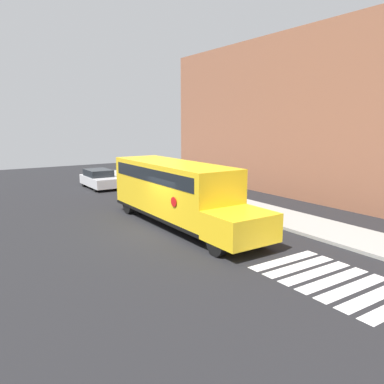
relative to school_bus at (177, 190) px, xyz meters
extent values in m
plane|color=black|center=(0.73, -1.27, -1.76)|extent=(60.00, 60.00, 0.00)
cube|color=#9E9E99|center=(0.73, 5.23, -1.69)|extent=(44.00, 3.00, 0.15)
cube|color=#935B42|center=(0.73, 11.73, 3.70)|extent=(32.00, 4.00, 10.92)
cube|color=white|center=(6.52, 0.73, -1.76)|extent=(0.50, 3.20, 0.01)
cube|color=white|center=(7.22, 0.73, -1.76)|extent=(0.50, 3.20, 0.01)
cube|color=white|center=(7.92, 0.73, -1.76)|extent=(0.50, 3.20, 0.01)
cube|color=white|center=(8.62, 0.73, -1.76)|extent=(0.50, 3.20, 0.01)
cube|color=white|center=(9.32, 0.73, -1.76)|extent=(0.50, 3.20, 0.01)
cube|color=white|center=(10.02, 0.73, -1.76)|extent=(0.50, 3.20, 0.01)
cube|color=yellow|center=(-0.42, 0.00, 0.01)|extent=(8.42, 2.50, 2.64)
cube|color=yellow|center=(4.85, 0.00, -0.74)|extent=(2.12, 2.50, 1.15)
cube|color=black|center=(-0.42, 0.00, -1.23)|extent=(8.42, 2.54, 0.16)
cube|color=black|center=(-0.42, 0.00, 0.78)|extent=(7.75, 2.53, 0.64)
cylinder|color=red|center=(1.89, -1.29, -0.12)|extent=(0.44, 0.02, 0.44)
cylinder|color=black|center=(4.74, 1.08, -1.26)|extent=(1.00, 0.30, 1.00)
cylinder|color=black|center=(4.74, -1.08, -1.26)|extent=(1.00, 0.30, 1.00)
cylinder|color=black|center=(-3.43, 1.08, -1.26)|extent=(1.00, 0.30, 1.00)
cylinder|color=black|center=(-3.43, -1.08, -1.26)|extent=(1.00, 0.30, 1.00)
cube|color=silver|center=(-12.37, 0.46, -1.19)|extent=(4.18, 1.88, 0.70)
cube|color=#1E2328|center=(-12.62, 0.46, -0.58)|extent=(2.34, 1.73, 0.52)
cylinder|color=black|center=(-10.99, 1.28, -1.44)|extent=(0.64, 0.22, 0.64)
cylinder|color=black|center=(-10.99, -0.36, -1.44)|extent=(0.64, 0.22, 0.64)
cylinder|color=black|center=(-13.74, 1.28, -1.44)|extent=(0.64, 0.22, 0.64)
cylinder|color=black|center=(-13.74, -0.36, -1.44)|extent=(0.64, 0.22, 0.64)
camera|label=1|loc=(15.62, -9.39, 3.27)|focal=35.00mm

